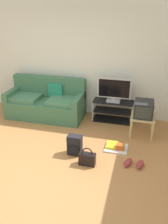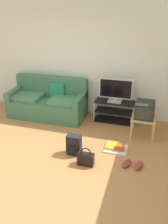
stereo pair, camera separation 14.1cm
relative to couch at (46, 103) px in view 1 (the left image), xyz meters
name	(u,v)px [view 1 (the left image)]	position (x,y,z in m)	size (l,w,h in m)	color
ground_plane	(37,165)	(0.62, -1.94, -0.37)	(9.00, 9.80, 0.02)	#B27542
wall_back	(75,60)	(0.62, 0.51, 0.99)	(9.00, 0.10, 2.70)	silver
couch	(46,103)	(0.00, 0.00, 0.00)	(1.88, 0.83, 0.96)	#3D6B4C
tv_stand	(113,111)	(1.65, 0.17, -0.10)	(0.96, 0.41, 0.50)	black
flat_tv	(114,90)	(1.65, 0.15, 0.43)	(0.78, 0.22, 0.56)	#B2B2B7
side_table	(143,119)	(2.36, -0.36, 0.01)	(0.50, 0.50, 0.44)	tan
crt_tv	(144,109)	(2.36, -0.34, 0.25)	(0.39, 0.45, 0.33)	#232326
backpack	(75,145)	(1.17, -1.42, -0.17)	(0.27, 0.23, 0.38)	black
handbag	(87,159)	(1.48, -1.70, -0.23)	(0.29, 0.13, 0.35)	black
sneakers_pair	(134,163)	(2.28, -1.51, -0.31)	(0.39, 0.28, 0.09)	#993333
floor_tray	(116,147)	(1.90, -1.06, -0.32)	(0.44, 0.37, 0.14)	silver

